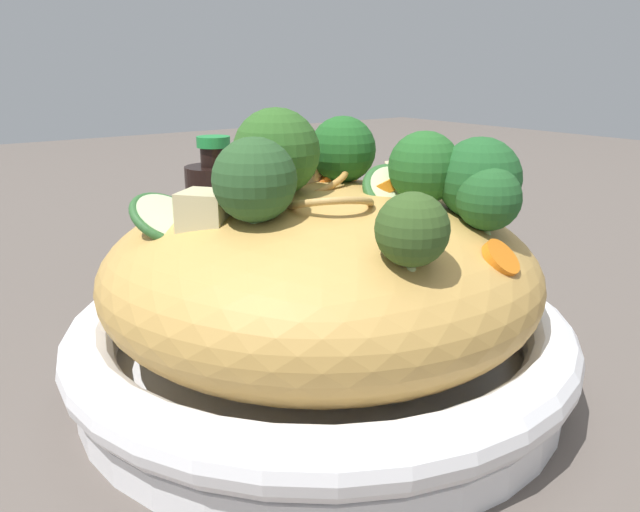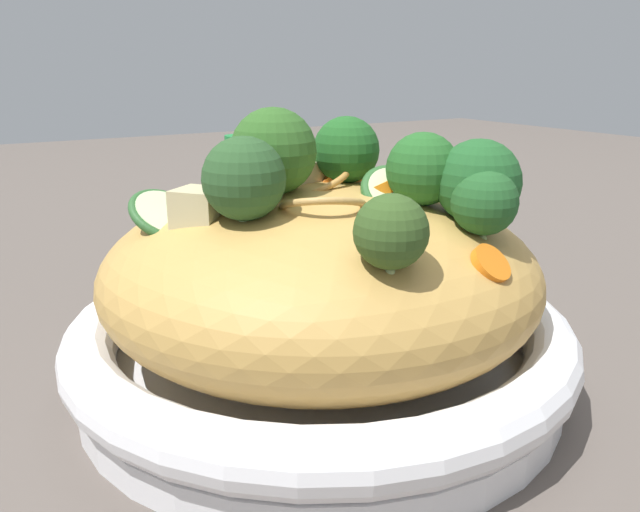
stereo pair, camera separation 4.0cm
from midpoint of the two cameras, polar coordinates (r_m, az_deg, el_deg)
The scene contains 8 objects.
ground_plane at distance 0.43m, azimuth 2.69°, elevation -11.05°, with size 3.00×3.00×0.00m, color #574E47.
serving_bowl at distance 0.42m, azimuth 2.74°, elevation -7.82°, with size 0.32×0.32×0.05m.
noodle_heap at distance 0.40m, azimuth 2.83°, elevation -1.54°, with size 0.27×0.27×0.12m.
broccoli_florets at distance 0.36m, azimuth 7.20°, elevation 7.25°, with size 0.16×0.18×0.08m.
carrot_coins at distance 0.41m, azimuth 4.67°, elevation 5.95°, with size 0.23×0.05×0.05m.
zucchini_slices at distance 0.39m, azimuth -1.13°, elevation 5.50°, with size 0.12×0.17×0.04m.
chicken_chunks at distance 0.40m, azimuth 3.14°, elevation 6.28°, with size 0.07×0.20×0.03m.
soy_sauce_bottle at distance 0.65m, azimuth -5.14°, elevation 4.01°, with size 0.06×0.06×0.13m.
Camera 2 is at (-0.33, 0.19, 0.20)m, focal length 35.64 mm.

